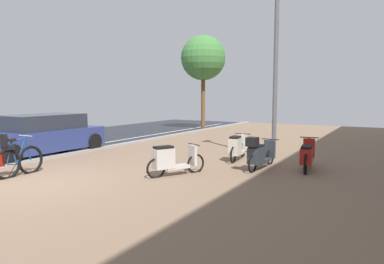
% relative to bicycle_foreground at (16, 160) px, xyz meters
% --- Properties ---
extents(ground, '(21.00, 40.00, 0.13)m').
position_rel_bicycle_foreground_xyz_m(ground, '(2.46, -0.37, -0.43)').
color(ground, black).
extents(bicycle_foreground, '(0.65, 1.45, 1.13)m').
position_rel_bicycle_foreground_xyz_m(bicycle_foreground, '(0.00, 0.00, 0.00)').
color(bicycle_foreground, black).
rests_on(bicycle_foreground, ground).
extents(scooter_near, '(0.52, 1.85, 0.97)m').
position_rel_bicycle_foreground_xyz_m(scooter_near, '(5.06, 3.77, 0.03)').
color(scooter_near, black).
rests_on(scooter_near, ground).
extents(scooter_mid, '(0.57, 1.73, 0.81)m').
position_rel_bicycle_foreground_xyz_m(scooter_mid, '(4.01, 4.76, 0.01)').
color(scooter_mid, black).
rests_on(scooter_mid, ground).
extents(scooter_far, '(0.91, 1.52, 0.80)m').
position_rel_bicycle_foreground_xyz_m(scooter_far, '(3.38, 1.95, 0.00)').
color(scooter_far, black).
rests_on(scooter_far, ground).
extents(scooter_extra, '(0.59, 1.86, 0.86)m').
position_rel_bicycle_foreground_xyz_m(scooter_extra, '(6.22, 4.35, -0.01)').
color(scooter_extra, black).
rests_on(scooter_extra, ground).
extents(parked_car_near, '(1.93, 4.31, 1.38)m').
position_rel_bicycle_foreground_xyz_m(parked_car_near, '(-2.28, 2.46, 0.26)').
color(parked_car_near, navy).
rests_on(parked_car_near, ground).
extents(lamp_post, '(0.20, 0.52, 6.15)m').
position_rel_bicycle_foreground_xyz_m(lamp_post, '(4.92, 5.62, 3.00)').
color(lamp_post, slate).
rests_on(lamp_post, ground).
extents(street_tree, '(2.62, 2.62, 5.53)m').
position_rel_bicycle_foreground_xyz_m(street_tree, '(-1.68, 13.17, 3.79)').
color(street_tree, brown).
rests_on(street_tree, ground).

